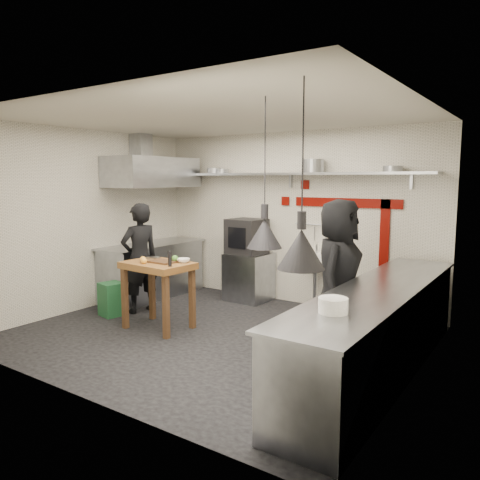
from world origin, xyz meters
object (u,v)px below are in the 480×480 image
Objects in this scene: combi_oven at (247,236)px; prep_table at (158,295)px; green_bin at (112,299)px; chef_right at (338,274)px; oven_stand at (249,277)px; chef_left at (140,258)px.

combi_oven reaches higher than prep_table.
green_bin is (-1.19, -1.89, -0.84)m from combi_oven.
combi_oven is at bearing 88.19° from prep_table.
green_bin is 3.44m from chef_right.
chef_right is at bearing -28.16° from oven_stand.
chef_left is at bearing 87.96° from chef_right.
oven_stand is at bearing 57.77° from green_bin.
chef_left reaches higher than green_bin.
chef_left is at bearing 61.14° from green_bin.
chef_right is (2.10, -1.26, 0.50)m from oven_stand.
combi_oven is at bearing 52.93° from chef_right.
green_bin is (-1.21, -1.92, -0.15)m from oven_stand.
chef_left is (-0.79, 0.43, 0.38)m from prep_table.
combi_oven is 1.80m from chef_left.
prep_table is at bearing -93.07° from oven_stand.
chef_right is at bearing 11.25° from green_bin.
oven_stand is 1.88m from chef_left.
combi_oven is 0.63× the size of prep_table.
oven_stand is 0.48× the size of chef_left.
chef_right reaches higher than prep_table.
chef_right is at bearing -27.21° from combi_oven.
chef_left is (-0.97, -1.50, -0.25)m from combi_oven.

